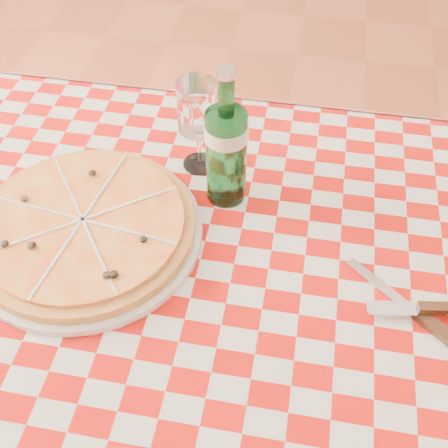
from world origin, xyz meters
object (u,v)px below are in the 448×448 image
(dining_table, at_px, (230,319))
(water_bottle, at_px, (226,138))
(pizza_plate, at_px, (84,226))
(wine_glass, at_px, (198,127))

(dining_table, distance_m, water_bottle, 0.29)
(pizza_plate, distance_m, wine_glass, 0.25)
(water_bottle, bearing_deg, dining_table, -77.97)
(dining_table, xyz_separation_m, wine_glass, (-0.10, 0.24, 0.18))
(water_bottle, relative_size, wine_glass, 1.43)
(water_bottle, height_order, wine_glass, water_bottle)
(dining_table, bearing_deg, wine_glass, 111.66)
(dining_table, xyz_separation_m, pizza_plate, (-0.24, 0.05, 0.12))
(wine_glass, bearing_deg, pizza_plate, -126.00)
(dining_table, xyz_separation_m, water_bottle, (-0.04, 0.18, 0.22))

